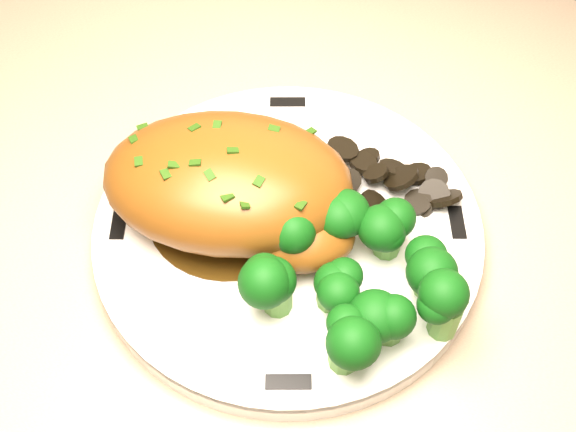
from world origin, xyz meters
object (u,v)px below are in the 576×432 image
at_px(chicken_breast, 235,187).
at_px(broccoli_florets, 359,276).
at_px(plate, 288,231).
at_px(counter, 408,420).

relative_size(chicken_breast, broccoli_florets, 1.43).
xyz_separation_m(plate, broccoli_florets, (0.07, -0.04, 0.04)).
distance_m(counter, chicken_breast, 0.57).
bearing_deg(counter, plate, -144.47).
distance_m(chicken_breast, broccoli_florets, 0.11).
bearing_deg(broccoli_florets, plate, 152.66).
bearing_deg(broccoli_florets, chicken_breast, 166.06).
bearing_deg(chicken_breast, broccoli_florets, -32.60).
bearing_deg(plate, broccoli_florets, -27.34).
bearing_deg(plate, chicken_breast, -165.78).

